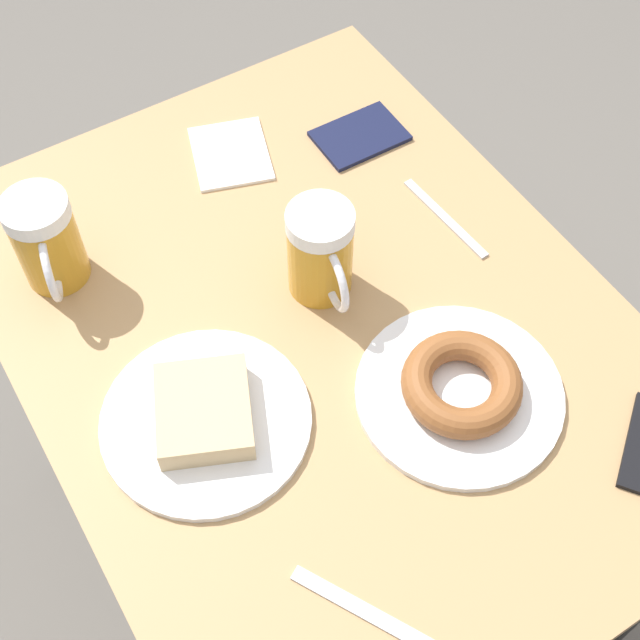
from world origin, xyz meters
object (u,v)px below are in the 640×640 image
Objects in this scene: plate_with_donut at (461,388)px; beer_mug_center at (47,242)px; napkin_folded at (231,154)px; passport_near_edge at (360,136)px; beer_mug_left at (321,253)px; fork at (445,218)px; knife at (380,619)px; plate_with_cake at (205,416)px.

beer_mug_center is (0.33, -0.42, 0.05)m from plate_with_donut.
napkin_folded is 1.20× the size of passport_near_edge.
passport_near_edge is (-0.19, -0.20, -0.06)m from beer_mug_left.
fork is 0.90× the size of knife.
plate_with_cake is 1.83× the size of beer_mug_center.
fork is (-0.20, -0.01, -0.07)m from beer_mug_left.
plate_with_cake is 1.93× the size of passport_near_edge.
napkin_folded is at bearing -21.13° from passport_near_edge.
beer_mug_left reaches higher than plate_with_donut.
fork is (-0.15, -0.23, -0.02)m from plate_with_donut.
knife is at bearing 36.64° from plate_with_donut.
plate_with_cake reaches higher than napkin_folded.
plate_with_donut is at bearing -143.36° from knife.
beer_mug_center is 0.60m from knife.
plate_with_donut is 1.50× the size of fork.
plate_with_donut is at bearing 57.08° from fork.
beer_mug_center is 0.73× the size of knife.
napkin_folded is 0.19m from passport_near_edge.
plate_with_cake is 1.83× the size of beer_mug_left.
fork is 1.29× the size of passport_near_edge.
passport_near_edge is at bearing -179.48° from beer_mug_center.
beer_mug_center is at bearing -51.46° from plate_with_donut.
passport_near_edge is (-0.47, -0.00, -0.06)m from beer_mug_center.
plate_with_cake is 0.43m from napkin_folded.
fork is at bearing 94.02° from passport_near_edge.
beer_mug_left is at bearing 145.23° from beer_mug_center.
beer_mug_center is 0.81× the size of fork.
napkin_folded is at bearing -105.71° from knife.
knife is 0.69m from passport_near_edge.
knife is at bearing 46.74° from fork.
napkin_folded reaches higher than knife.
napkin_folded is 0.93× the size of fork.
napkin_folded is at bearing -85.26° from plate_with_donut.
fork is at bearing -133.26° from knife.
plate_with_cake is at bearing 13.97° from fork.
beer_mug_center is (0.28, -0.19, 0.00)m from beer_mug_left.
plate_with_cake is 1.34× the size of knife.
beer_mug_left is at bearing 1.96° from fork.
plate_with_donut is 1.94× the size of passport_near_edge.
plate_with_donut reaches higher than knife.
beer_mug_left is at bearing -113.77° from knife.
knife is (0.17, 0.39, -0.07)m from beer_mug_left.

